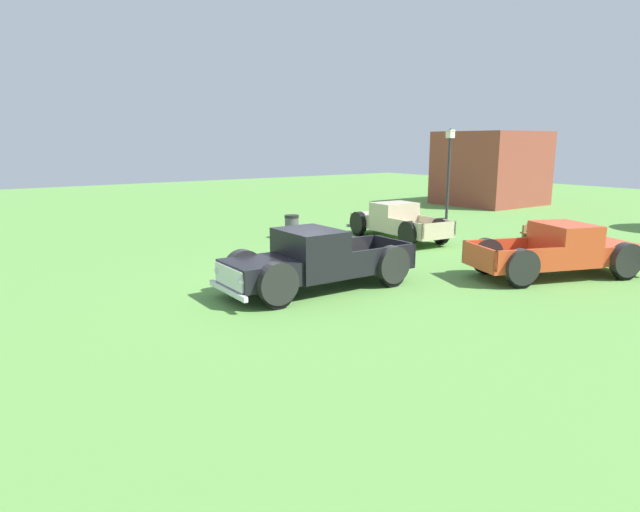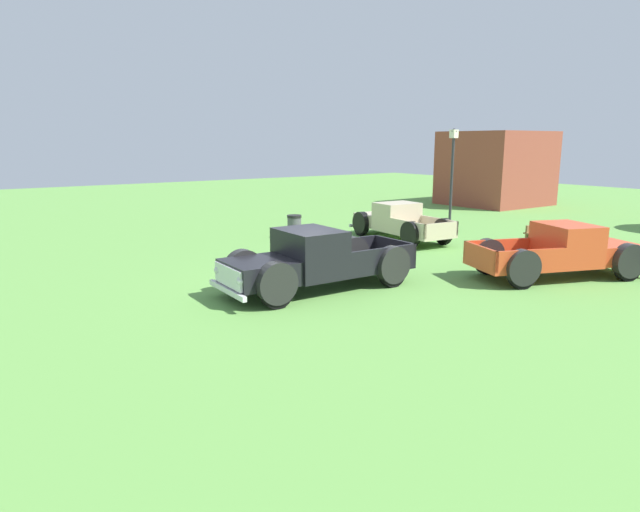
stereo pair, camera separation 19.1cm
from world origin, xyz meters
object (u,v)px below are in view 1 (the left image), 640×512
object	(u,v)px
picnic_table	(553,233)
trash_can	(292,227)
pickup_truck_foreground	(308,262)
pickup_truck_behind_left	(393,221)
pickup_truck_behind_right	(565,251)
lamp_post_near	(448,177)

from	to	relation	value
picnic_table	trash_can	world-z (taller)	trash_can
pickup_truck_foreground	picnic_table	world-z (taller)	pickup_truck_foreground
pickup_truck_foreground	pickup_truck_behind_left	bearing A→B (deg)	121.97
pickup_truck_behind_right	trash_can	bearing A→B (deg)	-163.40
pickup_truck_behind_left	pickup_truck_behind_right	xyz separation A→B (m)	(7.60, -0.30, 0.04)
pickup_truck_behind_right	lamp_post_near	distance (m)	9.03
pickup_truck_behind_left	picnic_table	world-z (taller)	pickup_truck_behind_left
pickup_truck_foreground	pickup_truck_behind_left	xyz separation A→B (m)	(-4.58, 7.34, -0.08)
pickup_truck_behind_left	trash_can	world-z (taller)	pickup_truck_behind_left
pickup_truck_behind_right	trash_can	distance (m)	10.50
picnic_table	pickup_truck_behind_right	bearing A→B (deg)	-54.77
lamp_post_near	trash_can	size ratio (longest dim) A/B	4.69
lamp_post_near	pickup_truck_foreground	bearing A→B (deg)	-65.67
pickup_truck_behind_left	picnic_table	xyz separation A→B (m)	(4.75, 3.74, -0.21)
pickup_truck_foreground	lamp_post_near	world-z (taller)	lamp_post_near
picnic_table	pickup_truck_foreground	bearing A→B (deg)	-90.87
pickup_truck_behind_right	picnic_table	bearing A→B (deg)	125.23
pickup_truck_behind_left	pickup_truck_behind_right	size ratio (longest dim) A/B	0.91
pickup_truck_foreground	pickup_truck_behind_left	world-z (taller)	pickup_truck_foreground
pickup_truck_foreground	pickup_truck_behind_left	distance (m)	8.65
pickup_truck_behind_left	lamp_post_near	size ratio (longest dim) A/B	1.11
pickup_truck_behind_right	trash_can	world-z (taller)	pickup_truck_behind_right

